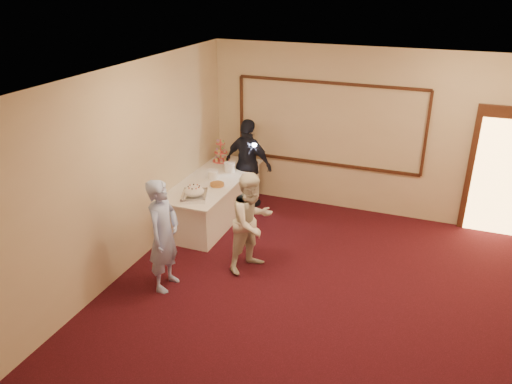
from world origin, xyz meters
The scene contains 14 objects.
floor centered at (0.00, 0.00, 0.00)m, with size 7.00×7.00×0.00m, color black.
room_walls centered at (0.00, 0.00, 2.03)m, with size 6.04×7.04×3.02m.
wall_molding centered at (-0.80, 3.47, 1.60)m, with size 3.45×0.04×1.55m.
doorway centered at (2.15, 3.45, 1.08)m, with size 1.05×0.07×2.20m.
buffet_table centered at (-2.52, 2.20, 0.39)m, with size 0.96×2.47×0.77m.
pavlova_tray centered at (-2.45, 1.34, 0.86)m, with size 0.54×0.60×0.20m.
cupcake_stand centered at (-2.77, 3.07, 0.94)m, with size 0.33×0.33×0.48m.
plate_stack_a centered at (-2.53, 2.21, 0.85)m, with size 0.19×0.19×0.15m.
plate_stack_b centered at (-2.39, 2.63, 0.86)m, with size 0.21×0.21×0.17m.
tart centered at (-2.31, 1.92, 0.80)m, with size 0.28×0.28×0.06m.
man centered at (-2.21, -0.01, 0.82)m, with size 0.60×0.39×1.64m, color #A3BAF9.
woman centered at (-1.26, 0.89, 0.77)m, with size 0.75×0.58×1.54m, color white.
guest centered at (-2.13, 2.91, 0.85)m, with size 1.00×0.42×1.70m, color black.
camera_flash centered at (-1.97, 2.79, 1.28)m, with size 0.07×0.04×0.05m, color white.
Camera 1 is at (1.14, -5.15, 4.12)m, focal length 35.00 mm.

